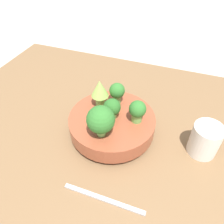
{
  "coord_description": "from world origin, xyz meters",
  "views": [
    {
      "loc": [
        0.12,
        -0.39,
        0.54
      ],
      "look_at": [
        -0.03,
        0.02,
        0.13
      ],
      "focal_mm": 35.0,
      "sensor_mm": 36.0,
      "label": 1
    }
  ],
  "objects": [
    {
      "name": "ground_plane",
      "position": [
        0.0,
        0.0,
        0.0
      ],
      "size": [
        6.0,
        6.0,
        0.0
      ],
      "primitive_type": "plane",
      "color": "#ADA89E"
    },
    {
      "name": "table",
      "position": [
        0.0,
        0.0,
        0.02
      ],
      "size": [
        1.2,
        0.9,
        0.05
      ],
      "color": "brown",
      "rests_on": "ground_plane"
    },
    {
      "name": "bowl",
      "position": [
        -0.03,
        0.02,
        0.08
      ],
      "size": [
        0.25,
        0.25,
        0.06
      ],
      "color": "brown",
      "rests_on": "table"
    },
    {
      "name": "broccoli_floret_front",
      "position": [
        -0.03,
        -0.05,
        0.16
      ],
      "size": [
        0.07,
        0.07,
        0.09
      ],
      "color": "#7AB256",
      "rests_on": "bowl"
    },
    {
      "name": "broccoli_floret_right",
      "position": [
        0.04,
        0.03,
        0.15
      ],
      "size": [
        0.05,
        0.05,
        0.07
      ],
      "color": "#6BA34C",
      "rests_on": "bowl"
    },
    {
      "name": "romanesco_piece_far",
      "position": [
        -0.08,
        0.06,
        0.16
      ],
      "size": [
        0.05,
        0.05,
        0.08
      ],
      "color": "#7AB256",
      "rests_on": "bowl"
    },
    {
      "name": "broccoli_floret_center",
      "position": [
        -0.03,
        0.02,
        0.14
      ],
      "size": [
        0.05,
        0.05,
        0.06
      ],
      "color": "#7AB256",
      "rests_on": "bowl"
    },
    {
      "name": "broccoli_floret_back",
      "position": [
        -0.04,
        0.09,
        0.15
      ],
      "size": [
        0.05,
        0.05,
        0.07
      ],
      "color": "#609347",
      "rests_on": "bowl"
    },
    {
      "name": "cup",
      "position": [
        0.22,
        0.04,
        0.09
      ],
      "size": [
        0.08,
        0.08,
        0.09
      ],
      "color": "silver",
      "rests_on": "table"
    },
    {
      "name": "fork",
      "position": [
        0.02,
        -0.18,
        0.05
      ],
      "size": [
        0.2,
        0.01,
        0.01
      ],
      "color": "#B2B2B7",
      "rests_on": "table"
    }
  ]
}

